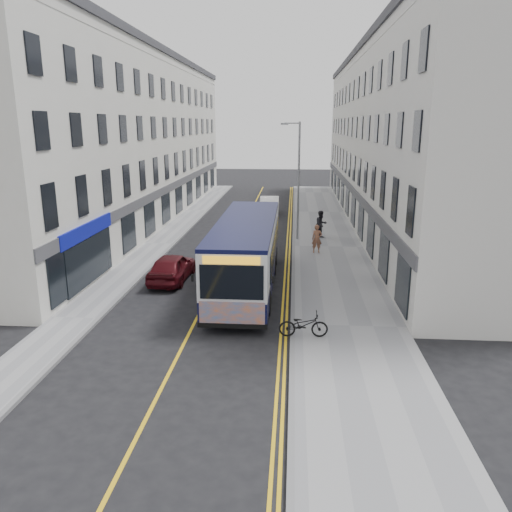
% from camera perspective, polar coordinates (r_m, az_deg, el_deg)
% --- Properties ---
extents(ground, '(140.00, 140.00, 0.00)m').
position_cam_1_polar(ground, '(21.71, -6.47, -6.46)').
color(ground, black).
rests_on(ground, ground).
extents(pavement_east, '(4.50, 64.00, 0.12)m').
position_cam_1_polar(pavement_east, '(32.87, 8.24, 1.00)').
color(pavement_east, gray).
rests_on(pavement_east, ground).
extents(pavement_west, '(2.00, 64.00, 0.12)m').
position_cam_1_polar(pavement_west, '(33.99, -11.04, 1.34)').
color(pavement_west, gray).
rests_on(pavement_west, ground).
extents(kerb_east, '(0.18, 64.00, 0.13)m').
position_cam_1_polar(kerb_east, '(32.79, 4.32, 1.09)').
color(kerb_east, slate).
rests_on(kerb_east, ground).
extents(kerb_west, '(0.18, 64.00, 0.13)m').
position_cam_1_polar(kerb_west, '(33.74, -9.40, 1.32)').
color(kerb_west, slate).
rests_on(kerb_west, ground).
extents(road_centre_line, '(0.12, 64.00, 0.01)m').
position_cam_1_polar(road_centre_line, '(33.04, -2.64, 1.11)').
color(road_centre_line, yellow).
rests_on(road_centre_line, ground).
extents(road_dbl_yellow_inner, '(0.10, 64.00, 0.01)m').
position_cam_1_polar(road_dbl_yellow_inner, '(32.81, 3.53, 1.00)').
color(road_dbl_yellow_inner, yellow).
rests_on(road_dbl_yellow_inner, ground).
extents(road_dbl_yellow_outer, '(0.10, 64.00, 0.01)m').
position_cam_1_polar(road_dbl_yellow_outer, '(32.80, 3.88, 0.99)').
color(road_dbl_yellow_outer, yellow).
rests_on(road_dbl_yellow_outer, ground).
extents(terrace_east, '(6.00, 46.00, 13.00)m').
position_cam_1_polar(terrace_east, '(41.56, 15.19, 12.51)').
color(terrace_east, silver).
rests_on(terrace_east, ground).
extents(terrace_west, '(6.00, 46.00, 13.00)m').
position_cam_1_polar(terrace_west, '(42.87, -13.57, 12.67)').
color(terrace_west, silver).
rests_on(terrace_west, ground).
extents(streetlamp, '(1.32, 0.18, 8.00)m').
position_cam_1_polar(streetlamp, '(34.03, 4.76, 8.97)').
color(streetlamp, gray).
rests_on(streetlamp, ground).
extents(city_bus, '(2.74, 11.73, 3.41)m').
position_cam_1_polar(city_bus, '(24.21, -1.10, 0.53)').
color(city_bus, black).
rests_on(city_bus, ground).
extents(bicycle, '(1.86, 0.71, 0.96)m').
position_cam_1_polar(bicycle, '(18.89, 5.44, -7.81)').
color(bicycle, black).
rests_on(bicycle, pavement_east).
extents(pedestrian_near, '(0.67, 0.47, 1.74)m').
position_cam_1_polar(pedestrian_near, '(31.00, 6.97, 1.97)').
color(pedestrian_near, '#915B42').
rests_on(pedestrian_near, pavement_east).
extents(pedestrian_far, '(1.18, 1.14, 1.92)m').
position_cam_1_polar(pedestrian_far, '(35.06, 7.45, 3.61)').
color(pedestrian_far, black).
rests_on(pedestrian_far, pavement_east).
extents(car_white, '(1.78, 4.79, 1.56)m').
position_cam_1_polar(car_white, '(44.59, 1.54, 5.75)').
color(car_white, white).
rests_on(car_white, ground).
extents(car_maroon, '(1.91, 4.35, 1.46)m').
position_cam_1_polar(car_maroon, '(25.98, -9.59, -1.27)').
color(car_maroon, '#480C12').
rests_on(car_maroon, ground).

